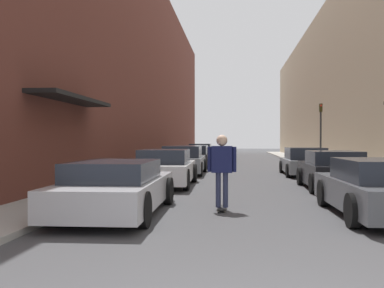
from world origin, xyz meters
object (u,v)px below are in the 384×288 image
parked_car_left_2 (183,161)px  traffic_light (321,128)px  parked_car_right_1 (332,171)px  parked_car_left_3 (194,156)px  skateboarder (222,164)px  parked_car_right_2 (305,162)px  parked_car_left_0 (117,188)px  parked_car_left_1 (165,168)px  parked_car_right_0 (380,189)px  parked_car_left_4 (201,153)px

parked_car_left_2 → traffic_light: bearing=26.9°
parked_car_right_1 → traffic_light: traffic_light is taller
parked_car_left_3 → skateboarder: (2.20, -16.07, 0.44)m
parked_car_left_3 → traffic_light: size_ratio=1.30×
parked_car_right_2 → skateboarder: skateboarder is taller
parked_car_left_0 → skateboarder: 2.45m
parked_car_left_1 → parked_car_right_0: bearing=-45.5°
parked_car_left_0 → parked_car_left_4: (0.05, 22.59, 0.07)m
parked_car_right_1 → traffic_light: bearing=81.2°
skateboarder → parked_car_right_1: bearing=52.7°
parked_car_left_3 → parked_car_right_2: 8.09m
parked_car_left_2 → skateboarder: bearing=-78.3°
parked_car_left_1 → parked_car_right_0: size_ratio=1.02×
parked_car_left_0 → traffic_light: traffic_light is taller
parked_car_left_2 → parked_car_left_3: parked_car_left_2 is taller
parked_car_left_4 → parked_car_right_1: 18.18m
parked_car_right_2 → traffic_light: 4.43m
parked_car_left_1 → traffic_light: (7.16, 9.01, 1.66)m
parked_car_left_0 → parked_car_left_2: parked_car_left_2 is taller
parked_car_left_0 → skateboarder: skateboarder is taller
parked_car_left_1 → parked_car_left_3: 10.92m
parked_car_left_1 → skateboarder: bearing=-67.2°
parked_car_left_3 → parked_car_right_1: (5.71, -11.46, -0.02)m
parked_car_left_0 → parked_car_right_1: parked_car_right_1 is taller
parked_car_left_1 → parked_car_left_2: bearing=90.1°
parked_car_left_2 → skateboarder: 10.74m
parked_car_left_3 → parked_car_right_2: (5.72, -5.73, -0.03)m
parked_car_left_0 → parked_car_right_1: 7.88m
parked_car_left_1 → parked_car_left_3: parked_car_left_3 is taller
parked_car_left_3 → parked_car_right_0: bearing=-71.4°
parked_car_left_4 → parked_car_right_2: 12.88m
parked_car_left_4 → skateboarder: 21.98m
parked_car_left_2 → traffic_light: size_ratio=1.32×
parked_car_right_2 → parked_car_left_0: bearing=-117.7°
parked_car_left_3 → parked_car_right_0: (5.57, -16.55, -0.04)m
parked_car_right_0 → skateboarder: (-3.37, 0.49, 0.48)m
parked_car_left_0 → parked_car_left_3: (0.09, 16.80, 0.06)m
parked_car_left_4 → parked_car_left_2: bearing=-89.7°
parked_car_left_4 → traffic_light: traffic_light is taller
parked_car_left_2 → parked_car_right_2: size_ratio=1.09×
skateboarder → traffic_light: bearing=70.6°
parked_car_left_0 → parked_car_left_1: parked_car_left_1 is taller
parked_car_left_3 → skateboarder: 16.22m
parked_car_left_0 → traffic_light: bearing=63.9°
parked_car_left_2 → parked_car_left_3: 5.56m
parked_car_left_4 → traffic_light: size_ratio=1.21×
parked_car_left_1 → parked_car_right_2: 7.70m
parked_car_right_1 → parked_car_right_2: size_ratio=0.97×
parked_car_right_0 → parked_car_right_2: parked_car_right_2 is taller
parked_car_left_3 → parked_car_right_0: parked_car_left_3 is taller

